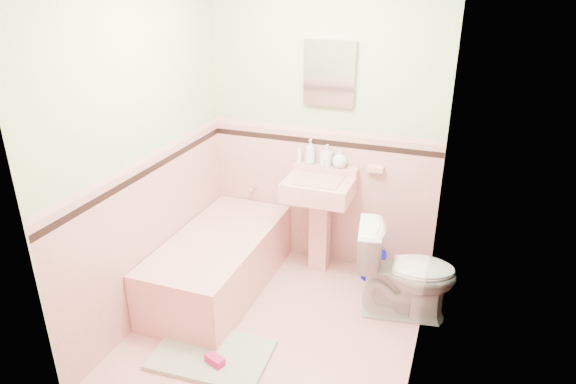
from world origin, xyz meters
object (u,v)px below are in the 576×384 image
(sink, at_px, (318,227))
(shoe, at_px, (215,360))
(soap_bottle_right, at_px, (340,158))
(soap_bottle_mid, at_px, (327,155))
(medicine_cabinet, at_px, (329,73))
(bucket, at_px, (372,265))
(bathtub, at_px, (220,264))
(toilet, at_px, (406,271))
(soap_bottle_left, at_px, (310,152))

(sink, height_order, shoe, sink)
(soap_bottle_right, xyz_separation_m, shoe, (-0.41, -1.57, -0.95))
(soap_bottle_mid, distance_m, soap_bottle_right, 0.11)
(soap_bottle_right, bearing_deg, medicine_cabinet, 166.10)
(bucket, bearing_deg, medicine_cabinet, 162.81)
(bucket, bearing_deg, bathtub, -152.78)
(bathtub, relative_size, soap_bottle_mid, 8.04)
(sink, distance_m, shoe, 1.47)
(bathtub, height_order, soap_bottle_right, soap_bottle_right)
(soap_bottle_mid, distance_m, toilet, 1.16)
(soap_bottle_right, bearing_deg, sink, -123.96)
(sink, xyz_separation_m, medicine_cabinet, (0.00, 0.21, 1.26))
(soap_bottle_mid, relative_size, soap_bottle_right, 1.14)
(soap_bottle_right, distance_m, shoe, 1.88)
(sink, bearing_deg, soap_bottle_right, 56.04)
(sink, xyz_separation_m, soap_bottle_right, (0.12, 0.18, 0.58))
(soap_bottle_right, distance_m, bucket, 0.97)
(sink, distance_m, soap_bottle_mid, 0.62)
(bathtub, relative_size, toilet, 2.00)
(sink, relative_size, soap_bottle_right, 5.34)
(sink, distance_m, soap_bottle_left, 0.65)
(sink, relative_size, toilet, 1.16)
(toilet, bearing_deg, soap_bottle_right, 42.34)
(soap_bottle_left, distance_m, soap_bottle_right, 0.26)
(medicine_cabinet, bearing_deg, soap_bottle_mid, -76.34)
(bathtub, distance_m, medicine_cabinet, 1.78)
(medicine_cabinet, bearing_deg, sink, -90.00)
(soap_bottle_right, relative_size, bucket, 0.69)
(soap_bottle_mid, bearing_deg, soap_bottle_right, 0.00)
(soap_bottle_left, bearing_deg, bathtub, -127.38)
(soap_bottle_mid, distance_m, bucket, 1.03)
(soap_bottle_right, xyz_separation_m, bucket, (0.35, -0.12, -0.89))
(bucket, relative_size, shoe, 1.70)
(bathtub, bearing_deg, soap_bottle_mid, 45.93)
(soap_bottle_mid, relative_size, shoe, 1.35)
(toilet, xyz_separation_m, shoe, (-1.08, -1.03, -0.31))
(medicine_cabinet, xyz_separation_m, toilet, (0.80, -0.57, -1.33))
(soap_bottle_left, distance_m, soap_bottle_mid, 0.15)
(soap_bottle_mid, xyz_separation_m, toilet, (0.79, -0.54, -0.65))
(medicine_cabinet, height_order, bucket, medicine_cabinet)
(bathtub, height_order, toilet, toilet)
(medicine_cabinet, height_order, soap_bottle_left, medicine_cabinet)
(bathtub, bearing_deg, sink, 37.93)
(sink, bearing_deg, soap_bottle_mid, 87.68)
(bucket, bearing_deg, soap_bottle_right, 161.70)
(bathtub, distance_m, sink, 0.89)
(sink, distance_m, soap_bottle_right, 0.62)
(toilet, bearing_deg, medicine_cabinet, 45.37)
(soap_bottle_right, relative_size, shoe, 1.18)
(medicine_cabinet, height_order, soap_bottle_right, medicine_cabinet)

